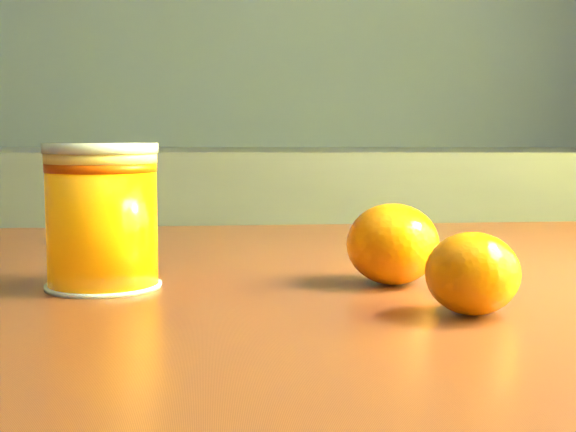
{
  "coord_description": "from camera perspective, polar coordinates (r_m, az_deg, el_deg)",
  "views": [
    {
      "loc": [
        0.75,
        -0.41,
        0.94
      ],
      "look_at": [
        0.74,
        0.18,
        0.88
      ],
      "focal_mm": 50.0,
      "sensor_mm": 36.0,
      "label": 1
    }
  ],
  "objects": [
    {
      "name": "orange_front",
      "position": [
        0.51,
        12.99,
        -4.0
      ],
      "size": [
        0.07,
        0.07,
        0.05
      ],
      "primitive_type": "ellipsoid",
      "rotation": [
        0.0,
        0.0,
        0.3
      ],
      "color": "orange",
      "rests_on": "table"
    },
    {
      "name": "orange_back",
      "position": [
        0.6,
        7.45,
        -1.99
      ],
      "size": [
        0.08,
        0.08,
        0.06
      ],
      "primitive_type": "ellipsoid",
      "rotation": [
        0.0,
        0.0,
        0.23
      ],
      "color": "orange",
      "rests_on": "table"
    },
    {
      "name": "table",
      "position": [
        0.64,
        4.41,
        -13.93
      ],
      "size": [
        1.18,
        0.89,
        0.82
      ],
      "rotation": [
        0.0,
        0.0,
        0.11
      ],
      "color": "brown",
      "rests_on": "ground"
    },
    {
      "name": "juice_glass",
      "position": [
        0.6,
        -13.08,
        -0.06
      ],
      "size": [
        0.08,
        0.08,
        0.1
      ],
      "rotation": [
        0.0,
        0.0,
        0.33
      ],
      "color": "orange",
      "rests_on": "table"
    }
  ]
}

